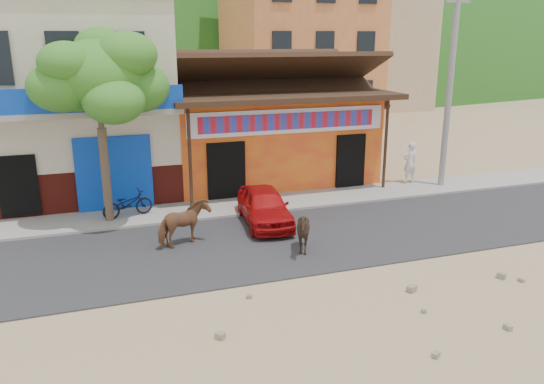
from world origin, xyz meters
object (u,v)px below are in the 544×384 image
Objects in this scene: scooter at (127,204)px; pedestrian at (410,162)px; red_car at (264,206)px; cow_tan at (184,224)px; tree at (101,128)px; cow_dark at (303,232)px; utility_pole at (450,84)px.

scooter is 0.99× the size of pedestrian.
scooter is (-4.13, 1.85, -0.07)m from red_car.
pedestrian is (9.77, 3.66, 0.27)m from cow_tan.
cow_tan is 3.21m from scooter.
cow_tan is 10.44m from pedestrian.
cow_dark is (5.01, -4.33, -2.48)m from tree.
red_car reaches higher than scooter.
cow_dark is (3.04, -1.57, -0.05)m from cow_tan.
scooter is (0.60, 0.14, -2.56)m from tree.
cow_dark reaches higher than scooter.
tree is 12.84m from utility_pole.
scooter is at bearing -179.73° from utility_pole.
tree is 3.58× the size of pedestrian.
pedestrian is at bearing 4.38° from tree.
red_car is at bearing 160.96° from cow_dark.
tree reaches higher than cow_tan.
tree reaches higher than scooter.
pedestrian reaches higher than scooter.
scooter is at bearing 161.35° from red_car.
tree is at bearing 165.65° from red_car.
pedestrian reaches higher than cow_dark.
cow_tan is at bearing 12.29° from pedestrian.
tree is 4.17m from cow_tan.
utility_pole is at bearing 18.79° from red_car.
utility_pole is (12.80, 0.20, 1.00)m from tree.
pedestrian is at bearing -95.87° from cow_tan.
red_car is 7.49m from pedestrian.
scooter is (-1.37, 2.90, -0.13)m from cow_tan.
pedestrian is (7.02, 2.61, 0.33)m from red_car.
utility_pole is at bearing 0.90° from tree.
cow_dark is (-7.79, -4.53, -3.48)m from utility_pole.
tree is 11.98m from pedestrian.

